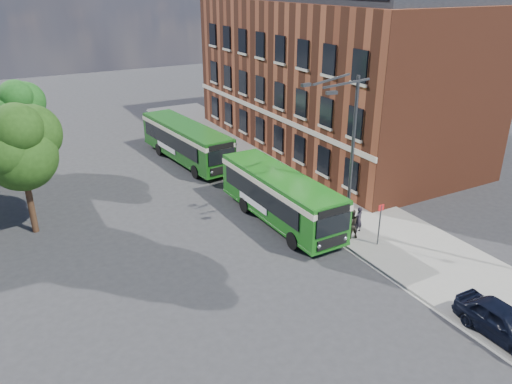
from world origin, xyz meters
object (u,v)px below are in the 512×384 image
bus_rear (186,139)px  parked_car (503,322)px  street_lamp (347,155)px  bus_front (280,194)px

bus_rear → parked_car: bearing=-83.2°
bus_rear → street_lamp: bearing=-78.6°
street_lamp → parked_car: size_ratio=2.22×
bus_front → parked_car: bus_front is taller
bus_rear → parked_car: size_ratio=2.79×
bus_front → parked_car: bearing=-80.4°
bus_front → bus_rear: 12.88m
street_lamp → bus_front: street_lamp is taller
street_lamp → bus_rear: 16.47m
bus_rear → parked_car: 26.56m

